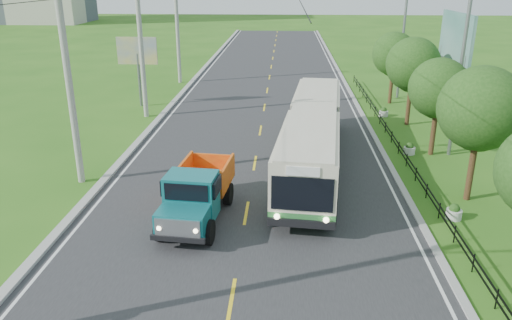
# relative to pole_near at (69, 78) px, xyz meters

# --- Properties ---
(ground) EXTENTS (240.00, 240.00, 0.00)m
(ground) POSITION_rel_pole_near_xyz_m (8.26, -9.00, -5.09)
(ground) COLOR #2A5E16
(ground) RESTS_ON ground
(road) EXTENTS (14.00, 120.00, 0.02)m
(road) POSITION_rel_pole_near_xyz_m (8.26, 11.00, -5.08)
(road) COLOR #28282B
(road) RESTS_ON ground
(curb_left) EXTENTS (0.40, 120.00, 0.15)m
(curb_left) POSITION_rel_pole_near_xyz_m (1.06, 11.00, -5.02)
(curb_left) COLOR #9E9E99
(curb_left) RESTS_ON ground
(curb_right) EXTENTS (0.30, 120.00, 0.10)m
(curb_right) POSITION_rel_pole_near_xyz_m (15.41, 11.00, -5.04)
(curb_right) COLOR #9E9E99
(curb_right) RESTS_ON ground
(edge_line_left) EXTENTS (0.12, 120.00, 0.00)m
(edge_line_left) POSITION_rel_pole_near_xyz_m (1.61, 11.00, -5.07)
(edge_line_left) COLOR silver
(edge_line_left) RESTS_ON road
(edge_line_right) EXTENTS (0.12, 120.00, 0.00)m
(edge_line_right) POSITION_rel_pole_near_xyz_m (14.91, 11.00, -5.07)
(edge_line_right) COLOR silver
(edge_line_right) RESTS_ON road
(centre_dash) EXTENTS (0.12, 2.20, 0.00)m
(centre_dash) POSITION_rel_pole_near_xyz_m (8.26, -9.00, -5.07)
(centre_dash) COLOR yellow
(centre_dash) RESTS_ON road
(railing_right) EXTENTS (0.04, 40.00, 0.60)m
(railing_right) POSITION_rel_pole_near_xyz_m (16.26, 5.00, -4.79)
(railing_right) COLOR black
(railing_right) RESTS_ON ground
(pole_near) EXTENTS (3.51, 0.32, 10.00)m
(pole_near) POSITION_rel_pole_near_xyz_m (0.00, 0.00, 0.00)
(pole_near) COLOR gray
(pole_near) RESTS_ON ground
(pole_mid) EXTENTS (3.51, 0.32, 10.00)m
(pole_mid) POSITION_rel_pole_near_xyz_m (0.00, 12.00, 0.00)
(pole_mid) COLOR gray
(pole_mid) RESTS_ON ground
(pole_far) EXTENTS (3.51, 0.32, 10.00)m
(pole_far) POSITION_rel_pole_near_xyz_m (0.00, 24.00, 0.00)
(pole_far) COLOR gray
(pole_far) RESTS_ON ground
(tree_third) EXTENTS (3.60, 3.62, 6.00)m
(tree_third) POSITION_rel_pole_near_xyz_m (18.12, -0.86, -1.11)
(tree_third) COLOR #382314
(tree_third) RESTS_ON ground
(tree_fourth) EXTENTS (3.24, 3.31, 5.40)m
(tree_fourth) POSITION_rel_pole_near_xyz_m (18.12, 5.14, -1.51)
(tree_fourth) COLOR #382314
(tree_fourth) RESTS_ON ground
(tree_fifth) EXTENTS (3.48, 3.52, 5.80)m
(tree_fifth) POSITION_rel_pole_near_xyz_m (18.12, 11.14, -1.24)
(tree_fifth) COLOR #382314
(tree_fifth) RESTS_ON ground
(tree_back) EXTENTS (3.30, 3.36, 5.50)m
(tree_back) POSITION_rel_pole_near_xyz_m (18.12, 17.14, -1.44)
(tree_back) COLOR #382314
(tree_back) RESTS_ON ground
(streetlight_mid) EXTENTS (3.02, 0.20, 9.07)m
(streetlight_mid) POSITION_rel_pole_near_xyz_m (18.90, 5.00, -0.19)
(streetlight_mid) COLOR slate
(streetlight_mid) RESTS_ON ground
(streetlight_far) EXTENTS (3.02, 0.20, 9.07)m
(streetlight_far) POSITION_rel_pole_near_xyz_m (18.90, 19.00, -0.19)
(streetlight_far) COLOR slate
(streetlight_far) RESTS_ON ground
(planter_near) EXTENTS (0.64, 0.64, 0.67)m
(planter_near) POSITION_rel_pole_near_xyz_m (16.86, -3.00, -4.81)
(planter_near) COLOR silver
(planter_near) RESTS_ON ground
(planter_mid) EXTENTS (0.64, 0.64, 0.67)m
(planter_mid) POSITION_rel_pole_near_xyz_m (16.86, 5.00, -4.81)
(planter_mid) COLOR silver
(planter_mid) RESTS_ON ground
(planter_far) EXTENTS (0.64, 0.64, 0.67)m
(planter_far) POSITION_rel_pole_near_xyz_m (16.86, 13.00, -4.81)
(planter_far) COLOR silver
(planter_far) RESTS_ON ground
(billboard_left) EXTENTS (3.00, 0.20, 5.20)m
(billboard_left) POSITION_rel_pole_near_xyz_m (-1.24, 15.00, -1.23)
(billboard_left) COLOR slate
(billboard_left) RESTS_ON ground
(billboard_right) EXTENTS (0.24, 6.00, 7.30)m
(billboard_right) POSITION_rel_pole_near_xyz_m (20.56, 11.00, 0.25)
(billboard_right) COLOR slate
(billboard_right) RESTS_ON ground
(bus) EXTENTS (4.12, 16.06, 3.07)m
(bus) POSITION_rel_pole_near_xyz_m (11.29, 2.73, -3.25)
(bus) COLOR #2E7435
(bus) RESTS_ON ground
(dump_truck) EXTENTS (2.58, 5.63, 2.29)m
(dump_truck) POSITION_rel_pole_near_xyz_m (6.32, -3.67, -3.80)
(dump_truck) COLOR #11656B
(dump_truck) RESTS_ON ground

